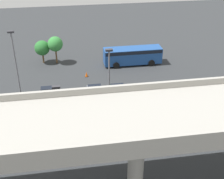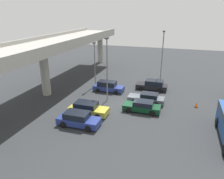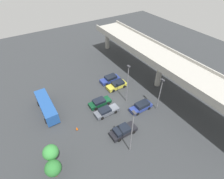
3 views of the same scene
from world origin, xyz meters
TOP-DOWN VIEW (x-y plane):
  - ground_plane at (0.00, 0.00)m, footprint 97.42×97.42m
  - highway_overpass at (0.00, 12.27)m, footprint 46.72×7.09m
  - parked_car_0 at (-7.01, 3.61)m, footprint 2.17×4.71m
  - parked_car_1 at (-4.19, 3.72)m, footprint 2.15×4.79m
  - parked_car_2 at (-1.36, -2.41)m, footprint 2.06×4.60m
  - parked_car_3 at (1.46, -2.52)m, footprint 2.01×4.88m
  - parked_car_4 at (4.17, 3.97)m, footprint 2.02×4.70m
  - parked_car_5 at (7.05, -2.51)m, footprint 2.23×4.82m
  - lamp_post_near_aisle at (10.28, -3.39)m, footprint 0.70×0.35m
  - lamp_post_mid_lot at (5.70, 6.74)m, footprint 0.70×0.35m
  - lamp_post_by_overpass at (0.62, 2.89)m, footprint 0.70×0.35m
  - traffic_cone at (2.00, -8.96)m, footprint 0.44×0.44m

SIDE VIEW (x-z plane):
  - ground_plane at x=0.00m, z-range 0.00..0.00m
  - traffic_cone at x=2.00m, z-range -0.02..0.68m
  - parked_car_3 at x=1.46m, z-range -0.05..1.38m
  - parked_car_2 at x=-1.36m, z-range -0.03..1.39m
  - parked_car_1 at x=-4.19m, z-range -0.03..1.52m
  - parked_car_0 at x=-7.01m, z-range -0.03..1.53m
  - parked_car_5 at x=7.05m, z-range -0.04..1.54m
  - parked_car_4 at x=4.17m, z-range -0.04..1.58m
  - lamp_post_mid_lot at x=5.70m, z-range 0.67..7.95m
  - lamp_post_by_overpass at x=0.62m, z-range 0.70..9.41m
  - lamp_post_near_aisle at x=10.28m, z-range 0.70..9.62m
  - highway_overpass at x=0.00m, z-range 2.71..10.76m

